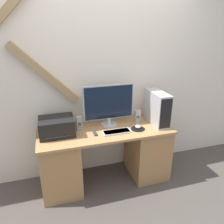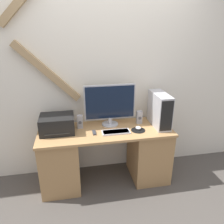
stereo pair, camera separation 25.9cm
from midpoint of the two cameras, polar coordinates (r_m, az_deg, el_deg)
The scene contains 12 objects.
ground_plane at distance 2.85m, azimuth 2.28°, elevation -20.88°, with size 12.00×12.00×0.00m, color #4C4742.
wall_back at distance 2.79m, azimuth -0.44°, elevation 9.84°, with size 6.40×0.13×2.70m.
desk at distance 2.84m, azimuth 1.06°, elevation -11.20°, with size 1.62×0.59×0.74m.
monitor at distance 2.70m, azimuth 2.18°, elevation 2.13°, with size 0.64×0.21×0.53m.
keyboard at distance 2.60m, azimuth 3.90°, elevation -5.29°, with size 0.33×0.13×0.02m.
mousepad at distance 2.69m, azimuth 9.60°, elevation -4.77°, with size 0.17×0.17×0.00m.
mouse at distance 2.71m, azimuth 9.63°, elevation -4.16°, with size 0.07×0.08×0.04m.
computer_tower at distance 2.81m, azimuth 14.94°, elevation 0.52°, with size 0.17×0.44×0.42m.
printer at distance 2.63m, azimuth -11.41°, elevation -3.15°, with size 0.40×0.33×0.20m.
speaker_left at distance 2.69m, azimuth -5.67°, elevation -2.59°, with size 0.07×0.06×0.17m.
speaker_right at distance 2.85m, azimuth 9.74°, elevation -1.43°, with size 0.07×0.06×0.17m.
remote_control at distance 2.59m, azimuth -1.83°, elevation -5.47°, with size 0.04×0.11×0.02m.
Camera 2 is at (-0.36, -2.07, 1.93)m, focal length 35.00 mm.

